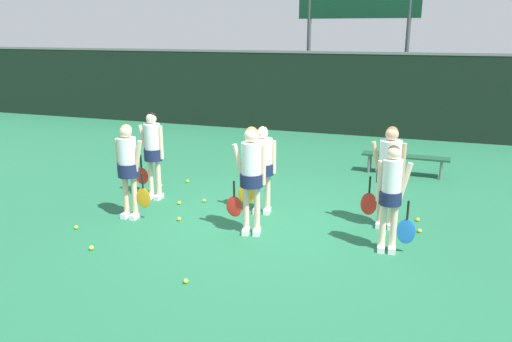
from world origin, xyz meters
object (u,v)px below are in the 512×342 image
Objects in this scene: tennis_ball_2 at (179,203)px; tennis_ball_6 at (76,227)px; tennis_ball_7 at (179,219)px; tennis_ball_4 at (91,248)px; scoreboard at (358,12)px; player_2 at (391,192)px; player_0 at (128,164)px; tennis_ball_0 at (204,200)px; bench_courtside at (405,158)px; tennis_ball_5 at (420,231)px; tennis_ball_8 at (229,207)px; tennis_ball_1 at (418,220)px; tennis_ball_9 at (186,281)px; player_3 at (153,149)px; tennis_ball_10 at (161,185)px; player_5 at (389,168)px; player_1 at (251,171)px; tennis_ball_3 at (188,181)px; player_4 at (262,163)px.

tennis_ball_2 is 1.04× the size of tennis_ball_6.
tennis_ball_4 is at bearing -114.96° from tennis_ball_7.
tennis_ball_4 is 1.11× the size of tennis_ball_6.
player_2 is (2.04, -10.51, -2.87)m from scoreboard.
player_0 is 1.76m from tennis_ball_0.
bench_courtside is 5.36m from tennis_ball_2.
tennis_ball_8 is (-3.43, 0.05, 0.00)m from tennis_ball_5.
tennis_ball_1 is 0.93× the size of tennis_ball_4.
tennis_ball_9 is at bearing -43.41° from player_0.
tennis_ball_0 is at bearing 4.16° from player_3.
tennis_ball_4 reaches higher than tennis_ball_1.
player_3 is at bearing -69.21° from tennis_ball_10.
bench_courtside is 4.44m from player_2.
tennis_ball_1 is 1.03× the size of tennis_ball_6.
tennis_ball_8 is (-2.97, 0.94, -0.91)m from player_2.
player_3 is at bearing 162.95° from tennis_ball_2.
scoreboard is 72.69× the size of tennis_ball_1.
tennis_ball_9 is (-2.34, -2.88, -1.01)m from player_5.
player_0 is 25.35× the size of tennis_ball_1.
tennis_ball_6 is at bearing -104.25° from player_3.
player_5 is at bearing 14.40° from player_1.
player_0 is 1.09m from player_3.
tennis_ball_2 is 0.99× the size of tennis_ball_5.
tennis_ball_3 is (-4.33, 1.22, -1.00)m from player_5.
tennis_ball_2 is at bearing -70.31° from tennis_ball_3.
player_0 is 26.07× the size of tennis_ball_9.
player_5 is (-0.14, -3.44, 0.64)m from bench_courtside.
player_1 is (-2.22, -4.43, 0.68)m from bench_courtside.
tennis_ball_4 is 5.28m from tennis_ball_5.
player_0 is 1.05× the size of player_4.
tennis_ball_5 is at bearing 11.24° from tennis_ball_7.
bench_courtside is 7.27m from tennis_ball_4.
player_2 is 1.03× the size of player_4.
tennis_ball_0 is (-3.46, 0.17, -1.01)m from player_5.
tennis_ball_6 is (-5.46, -2.22, -0.00)m from tennis_ball_1.
tennis_ball_3 is at bearing 78.68° from tennis_ball_6.
scoreboard is 74.70× the size of tennis_ball_6.
bench_courtside reaches higher than tennis_ball_0.
player_3 is 25.52× the size of tennis_ball_2.
tennis_ball_2 is at bearing -178.80° from player_5.
scoreboard is at bearing 80.75° from tennis_ball_0.
player_2 is at bearing -10.40° from player_1.
tennis_ball_9 is at bearing -22.90° from tennis_ball_6.
tennis_ball_4 is (0.17, -1.41, -0.96)m from player_0.
tennis_ball_6 is 2.72m from tennis_ball_8.
tennis_ball_9 is (-0.41, -12.42, -3.79)m from scoreboard.
tennis_ball_0 is (-3.57, 1.13, -0.91)m from player_2.
tennis_ball_4 is (-0.31, -2.29, 0.00)m from tennis_ball_2.
tennis_ball_0 is 1.37m from tennis_ball_3.
player_1 is 1.74m from tennis_ball_7.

